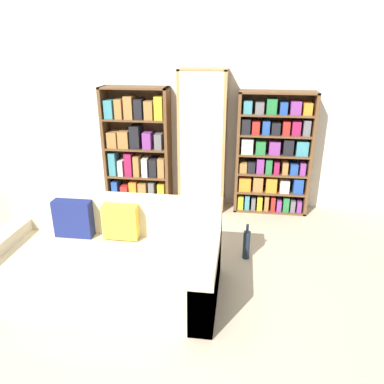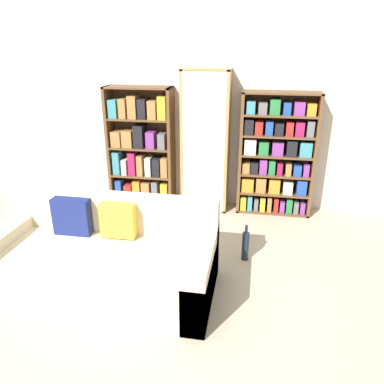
# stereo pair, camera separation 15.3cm
# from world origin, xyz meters

# --- Properties ---
(ground_plane) EXTENTS (16.00, 16.00, 0.00)m
(ground_plane) POSITION_xyz_m (0.00, 0.00, 0.00)
(ground_plane) COLOR tan
(wall_back) EXTENTS (6.79, 0.06, 2.70)m
(wall_back) POSITION_xyz_m (0.00, 2.81, 1.35)
(wall_back) COLOR beige
(wall_back) RESTS_ON ground
(couch) EXTENTS (2.06, 0.97, 0.81)m
(couch) POSITION_xyz_m (-0.51, 0.57, 0.29)
(couch) COLOR beige
(couch) RESTS_ON ground
(bookshelf_left) EXTENTS (0.90, 0.32, 1.63)m
(bookshelf_left) POSITION_xyz_m (-0.75, 2.61, 0.78)
(bookshelf_left) COLOR brown
(bookshelf_left) RESTS_ON ground
(display_cabinet) EXTENTS (0.62, 0.36, 1.87)m
(display_cabinet) POSITION_xyz_m (0.15, 2.59, 0.93)
(display_cabinet) COLOR #AD7F4C
(display_cabinet) RESTS_ON ground
(bookshelf_right) EXTENTS (0.97, 0.32, 1.61)m
(bookshelf_right) POSITION_xyz_m (1.09, 2.61, 0.78)
(bookshelf_right) COLOR brown
(bookshelf_right) RESTS_ON ground
(wine_bottle) EXTENTS (0.08, 0.08, 0.40)m
(wine_bottle) POSITION_xyz_m (0.78, 1.29, 0.17)
(wine_bottle) COLOR #192333
(wine_bottle) RESTS_ON ground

